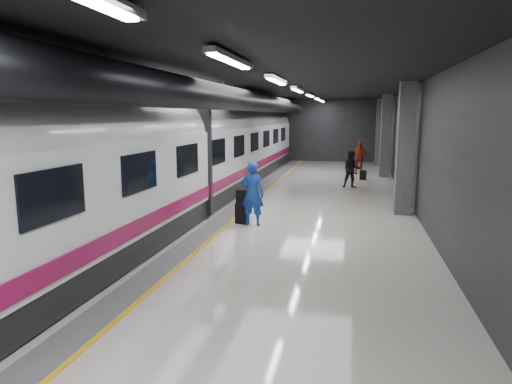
# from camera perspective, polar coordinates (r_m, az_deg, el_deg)

# --- Properties ---
(ground) EXTENTS (40.00, 40.00, 0.00)m
(ground) POSITION_cam_1_polar(r_m,az_deg,el_deg) (14.92, 0.83, -3.57)
(ground) COLOR silver
(ground) RESTS_ON ground
(platform_hall) EXTENTS (10.02, 40.02, 4.51)m
(platform_hall) POSITION_cam_1_polar(r_m,az_deg,el_deg) (15.53, 0.51, 10.11)
(platform_hall) COLOR black
(platform_hall) RESTS_ON ground
(train) EXTENTS (3.05, 38.00, 4.05)m
(train) POSITION_cam_1_polar(r_m,az_deg,el_deg) (15.55, -11.01, 4.52)
(train) COLOR black
(train) RESTS_ON ground
(traveler_main) EXTENTS (0.77, 0.55, 2.01)m
(traveler_main) POSITION_cam_1_polar(r_m,az_deg,el_deg) (14.10, -0.44, -0.19)
(traveler_main) COLOR blue
(traveler_main) RESTS_ON ground
(suitcase_main) EXTENTS (0.44, 0.33, 0.64)m
(suitcase_main) POSITION_cam_1_polar(r_m,az_deg,el_deg) (14.45, -1.74, -2.70)
(suitcase_main) COLOR black
(suitcase_main) RESTS_ON ground
(shoulder_bag) EXTENTS (0.34, 0.20, 0.43)m
(shoulder_bag) POSITION_cam_1_polar(r_m,az_deg,el_deg) (14.38, -1.82, -0.57)
(shoulder_bag) COLOR black
(shoulder_bag) RESTS_ON suitcase_main
(traveler_far_a) EXTENTS (0.94, 0.78, 1.75)m
(traveler_far_a) POSITION_cam_1_polar(r_m,az_deg,el_deg) (21.94, 11.87, 2.79)
(traveler_far_a) COLOR black
(traveler_far_a) RESTS_ON ground
(traveler_far_b) EXTENTS (1.15, 0.54, 1.92)m
(traveler_far_b) POSITION_cam_1_polar(r_m,az_deg,el_deg) (27.19, 12.75, 4.21)
(traveler_far_b) COLOR maroon
(traveler_far_b) RESTS_ON ground
(suitcase_far) EXTENTS (0.36, 0.26, 0.50)m
(suitcase_far) POSITION_cam_1_polar(r_m,az_deg,el_deg) (24.91, 13.24, 2.08)
(suitcase_far) COLOR black
(suitcase_far) RESTS_ON ground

